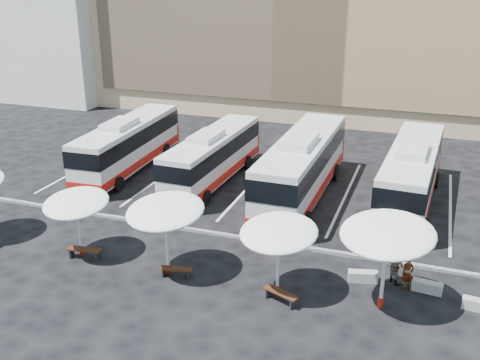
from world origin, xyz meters
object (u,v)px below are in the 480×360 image
(conc_bench_1, at_px, (427,287))
(bus_1, at_px, (213,155))
(sunshade_4, at_px, (388,234))
(passenger_1, at_px, (397,266))
(conc_bench_0, at_px, (363,276))
(bus_2, at_px, (302,165))
(sunshade_2, at_px, (165,211))
(bus_0, at_px, (128,143))
(conc_bench_2, at_px, (478,305))
(bus_3, at_px, (411,173))
(wood_bench_3, at_px, (281,295))
(sunshade_1, at_px, (76,203))
(sunshade_3, at_px, (279,233))
(wood_bench_1, at_px, (84,251))
(passenger_0, at_px, (407,274))
(wood_bench_2, at_px, (176,270))

(conc_bench_1, bearing_deg, bus_1, 145.99)
(sunshade_4, bearing_deg, passenger_1, 79.78)
(sunshade_4, bearing_deg, conc_bench_0, 118.23)
(bus_2, bearing_deg, sunshade_2, -107.87)
(bus_0, bearing_deg, conc_bench_2, -27.46)
(bus_1, relative_size, bus_3, 0.91)
(conc_bench_1, bearing_deg, bus_0, 154.56)
(wood_bench_3, height_order, conc_bench_2, wood_bench_3)
(bus_0, relative_size, sunshade_1, 3.48)
(sunshade_3, distance_m, conc_bench_2, 8.54)
(bus_1, bearing_deg, conc_bench_2, -30.42)
(wood_bench_1, relative_size, conc_bench_2, 1.39)
(bus_1, bearing_deg, passenger_1, -33.74)
(bus_2, distance_m, passenger_0, 10.91)
(bus_1, relative_size, sunshade_1, 3.32)
(wood_bench_2, bearing_deg, bus_3, 52.42)
(conc_bench_0, bearing_deg, passenger_0, -1.10)
(bus_0, xyz_separation_m, sunshade_1, (3.98, -11.53, 0.86))
(passenger_0, bearing_deg, conc_bench_2, -46.90)
(wood_bench_3, bearing_deg, sunshade_2, 173.69)
(conc_bench_1, xyz_separation_m, conc_bench_2, (1.99, -0.75, -0.00))
(bus_0, relative_size, wood_bench_3, 7.09)
(bus_0, xyz_separation_m, sunshade_3, (13.78, -11.67, 1.01))
(sunshade_2, distance_m, wood_bench_2, 2.78)
(sunshade_4, xyz_separation_m, wood_bench_2, (-8.87, -0.63, -2.95))
(bus_3, bearing_deg, bus_0, -176.85)
(bus_0, distance_m, passenger_1, 20.55)
(sunshade_4, distance_m, passenger_0, 3.19)
(sunshade_4, bearing_deg, passenger_0, 62.94)
(wood_bench_2, xyz_separation_m, conc_bench_0, (7.92, 2.40, -0.10))
(sunshade_2, relative_size, conc_bench_1, 3.22)
(sunshade_2, bearing_deg, bus_0, 126.58)
(conc_bench_1, height_order, passenger_0, passenger_0)
(passenger_0, height_order, passenger_1, passenger_1)
(wood_bench_1, xyz_separation_m, conc_bench_2, (17.44, 1.62, -0.16))
(sunshade_1, relative_size, conc_bench_2, 2.68)
(wood_bench_1, xyz_separation_m, wood_bench_2, (4.83, -0.10, -0.05))
(wood_bench_1, bearing_deg, sunshade_2, 1.30)
(bus_3, xyz_separation_m, sunshade_4, (-0.34, -11.34, 1.35))
(wood_bench_1, distance_m, conc_bench_1, 15.63)
(bus_0, bearing_deg, sunshade_4, -34.40)
(passenger_0, bearing_deg, passenger_1, 103.85)
(bus_1, xyz_separation_m, conc_bench_1, (13.52, -9.12, -1.54))
(bus_0, bearing_deg, sunshade_2, -55.87)
(conc_bench_2, relative_size, passenger_0, 0.81)
(wood_bench_3, bearing_deg, conc_bench_0, 43.50)
(sunshade_1, xyz_separation_m, sunshade_4, (14.04, 0.29, 0.58))
(bus_2, xyz_separation_m, sunshade_2, (-3.56, -10.69, 1.00))
(bus_0, bearing_deg, passenger_0, -29.12)
(bus_2, xyz_separation_m, sunshade_3, (1.56, -10.68, 0.80))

